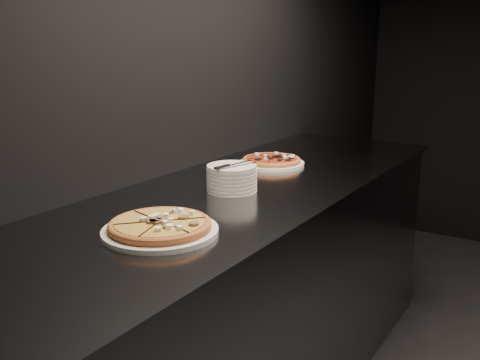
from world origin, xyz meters
The scene contains 7 objects.
wall_left centered at (-2.50, 0.00, 1.40)m, with size 0.02×5.00×2.80m, color black.
counter centered at (-2.13, 0.00, 0.46)m, with size 0.74×2.44×0.92m.
pizza_mushroom centered at (-2.06, -0.54, 0.94)m, with size 0.35×0.35×0.04m.
pizza_tomato centered at (-2.22, 0.39, 0.94)m, with size 0.29×0.29×0.03m.
plate_stack centered at (-2.14, -0.05, 0.97)m, with size 0.18×0.18×0.09m.
cutlery centered at (-2.13, -0.07, 1.02)m, with size 0.09×0.19×0.01m.
ramekin centered at (-2.18, 0.09, 0.96)m, with size 0.08×0.08×0.07m.
Camera 1 is at (-1.10, -1.61, 1.45)m, focal length 40.00 mm.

